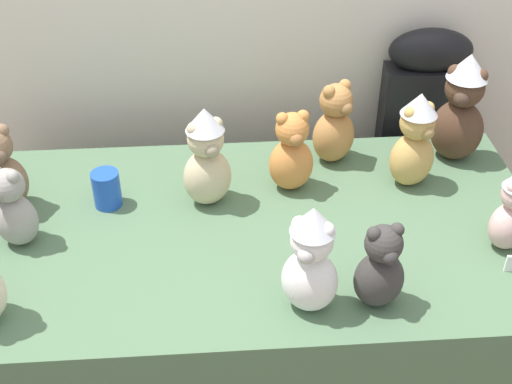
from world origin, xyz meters
The scene contains 12 objects.
display_table centered at (0.00, 0.25, 0.36)m, with size 1.62×0.88×0.73m, color #4C6B4C.
instrument_case centered at (0.62, 0.82, 0.53)m, with size 0.29×0.14×1.05m.
teddy_bear_sand centered at (-0.13, 0.38, 0.88)m, with size 0.17×0.16×0.31m.
teddy_bear_mocha centered at (-0.70, 0.39, 0.85)m, with size 0.18×0.17×0.27m.
teddy_bear_honey centered at (0.48, 0.43, 0.87)m, with size 0.17×0.16×0.30m.
teddy_bear_snow centered at (0.10, -0.06, 0.87)m, with size 0.17×0.16×0.30m.
teddy_bear_caramel centered at (0.27, 0.57, 0.85)m, with size 0.18×0.17×0.27m.
teddy_bear_ash centered at (-0.64, 0.23, 0.84)m, with size 0.16×0.15×0.24m.
teddy_bear_ginger centered at (0.12, 0.43, 0.85)m, with size 0.15×0.13×0.26m.
teddy_bear_cocoa centered at (0.65, 0.56, 0.90)m, with size 0.20×0.19×0.36m.
teddy_bear_charcoal centered at (0.27, -0.06, 0.84)m, with size 0.14×0.12×0.24m.
party_cup_blue centered at (-0.42, 0.38, 0.78)m, with size 0.08×0.08×0.11m, color blue.
Camera 1 is at (-0.11, -1.24, 1.94)m, focal length 48.35 mm.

